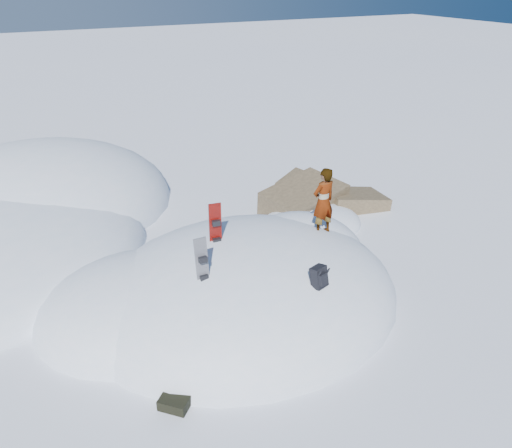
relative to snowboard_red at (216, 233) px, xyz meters
name	(u,v)px	position (x,y,z in m)	size (l,w,h in m)	color
ground	(246,300)	(0.51, -0.37, -1.63)	(120.00, 120.00, 0.00)	silver
snow_mound	(234,296)	(0.33, -0.13, -1.63)	(8.00, 6.00, 3.00)	white
rock_outcrop	(313,214)	(4.22, 2.64, -1.62)	(4.68, 4.41, 1.68)	brown
snowboard_red	(216,233)	(0.00, 0.00, 0.00)	(0.27, 0.17, 1.43)	#AA0F09
snowboard_dark	(203,270)	(-0.71, -1.05, -0.11)	(0.25, 0.19, 1.33)	black
backpack	(320,277)	(1.26, -2.07, -0.26)	(0.37, 0.41, 0.49)	black
gear_pile	(182,392)	(-1.72, -2.43, -1.51)	(0.97, 0.85, 0.25)	black
person	(323,201)	(2.54, -0.21, 0.30)	(0.58, 0.38, 1.59)	slate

